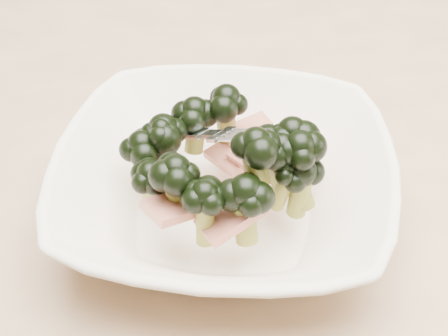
{
  "coord_description": "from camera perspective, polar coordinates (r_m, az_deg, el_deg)",
  "views": [
    {
      "loc": [
        -0.15,
        -0.43,
        1.11
      ],
      "look_at": [
        -0.11,
        -0.07,
        0.8
      ],
      "focal_mm": 50.0,
      "sensor_mm": 36.0,
      "label": 1
    }
  ],
  "objects": [
    {
      "name": "dining_table",
      "position": [
        0.65,
        9.06,
        -5.41
      ],
      "size": [
        1.2,
        0.8,
        0.75
      ],
      "color": "tan",
      "rests_on": "ground"
    },
    {
      "name": "broccoli_dish",
      "position": [
        0.49,
        0.03,
        -1.04
      ],
      "size": [
        0.32,
        0.32,
        0.11
      ],
      "color": "white",
      "rests_on": "dining_table"
    }
  ]
}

